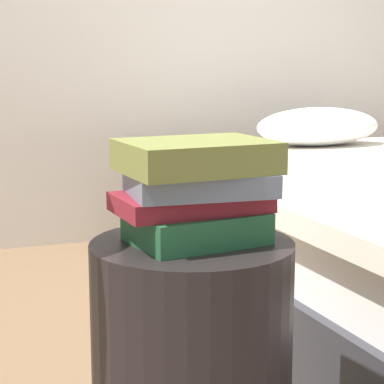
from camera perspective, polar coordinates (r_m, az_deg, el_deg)
name	(u,v)px	position (r m, az deg, el deg)	size (l,w,h in m)	color
side_table	(192,371)	(1.37, 0.00, -14.04)	(0.37, 0.37, 0.49)	black
book_forest	(197,227)	(1.28, 0.41, -2.82)	(0.22, 0.17, 0.06)	#1E512D
book_maroon	(190,202)	(1.28, -0.15, -0.82)	(0.27, 0.15, 0.03)	maroon
book_slate	(199,183)	(1.26, 0.58, 0.74)	(0.24, 0.17, 0.04)	slate
book_olive	(196,156)	(1.25, 0.33, 2.87)	(0.25, 0.20, 0.06)	olive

